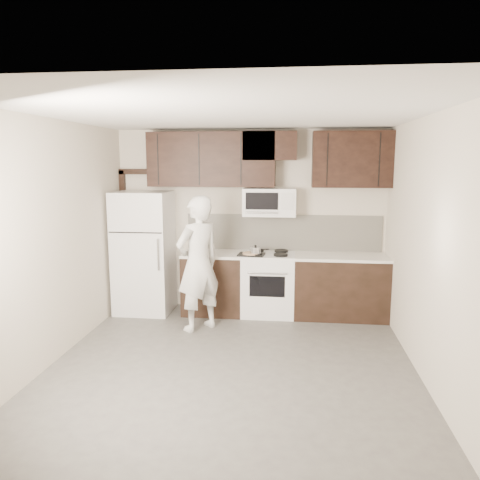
% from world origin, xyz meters
% --- Properties ---
extents(floor, '(4.50, 4.50, 0.00)m').
position_xyz_m(floor, '(0.00, 0.00, 0.00)').
color(floor, '#4E4B49').
rests_on(floor, ground).
extents(back_wall, '(4.00, 0.00, 4.00)m').
position_xyz_m(back_wall, '(0.00, 2.25, 1.35)').
color(back_wall, beige).
rests_on(back_wall, ground).
extents(ceiling, '(4.50, 4.50, 0.00)m').
position_xyz_m(ceiling, '(0.00, 0.00, 2.70)').
color(ceiling, white).
rests_on(ceiling, back_wall).
extents(counter_run, '(2.95, 0.64, 0.91)m').
position_xyz_m(counter_run, '(0.60, 1.94, 0.46)').
color(counter_run, black).
rests_on(counter_run, floor).
extents(stove, '(0.76, 0.66, 0.94)m').
position_xyz_m(stove, '(0.30, 1.94, 0.46)').
color(stove, white).
rests_on(stove, floor).
extents(backsplash, '(2.90, 0.02, 0.54)m').
position_xyz_m(backsplash, '(0.50, 2.24, 1.18)').
color(backsplash, beige).
rests_on(backsplash, counter_run).
extents(upper_cabinets, '(3.48, 0.35, 0.78)m').
position_xyz_m(upper_cabinets, '(0.21, 2.08, 2.28)').
color(upper_cabinets, black).
rests_on(upper_cabinets, back_wall).
extents(microwave, '(0.76, 0.42, 0.40)m').
position_xyz_m(microwave, '(0.30, 2.06, 1.65)').
color(microwave, white).
rests_on(microwave, upper_cabinets).
extents(refrigerator, '(0.80, 0.76, 1.80)m').
position_xyz_m(refrigerator, '(-1.55, 1.89, 0.90)').
color(refrigerator, white).
rests_on(refrigerator, floor).
extents(door_trim, '(0.50, 0.08, 2.12)m').
position_xyz_m(door_trim, '(-1.92, 2.21, 1.25)').
color(door_trim, black).
rests_on(door_trim, floor).
extents(saucepan, '(0.27, 0.16, 0.15)m').
position_xyz_m(saucepan, '(0.12, 1.79, 0.97)').
color(saucepan, silver).
rests_on(saucepan, stove).
extents(baking_tray, '(0.39, 0.31, 0.02)m').
position_xyz_m(baking_tray, '(0.06, 1.80, 0.92)').
color(baking_tray, black).
rests_on(baking_tray, counter_run).
extents(pizza, '(0.27, 0.27, 0.02)m').
position_xyz_m(pizza, '(0.06, 1.80, 0.94)').
color(pizza, '#D1B38C').
rests_on(pizza, baking_tray).
extents(person, '(0.76, 0.78, 1.80)m').
position_xyz_m(person, '(-0.59, 1.20, 0.90)').
color(person, silver).
rests_on(person, floor).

